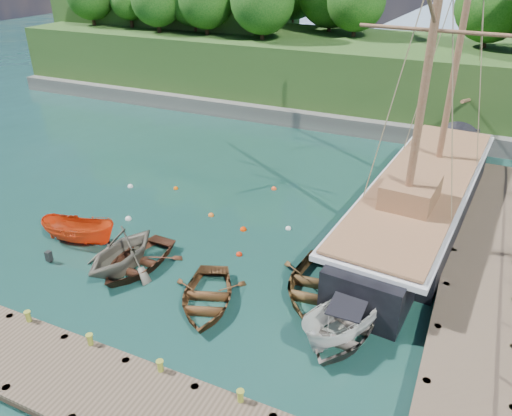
% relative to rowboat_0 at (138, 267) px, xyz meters
% --- Properties ---
extents(ground, '(160.00, 160.00, 0.00)m').
position_rel_rowboat_0_xyz_m(ground, '(3.03, -0.27, 0.00)').
color(ground, '#133527').
rests_on(ground, ground).
extents(dock_near, '(20.00, 3.20, 1.10)m').
position_rel_rowboat_0_xyz_m(dock_near, '(5.03, -6.77, 0.43)').
color(dock_near, '#4A3D2F').
rests_on(dock_near, ground).
extents(dock_east, '(3.20, 24.00, 1.10)m').
position_rel_rowboat_0_xyz_m(dock_east, '(14.53, 6.73, 0.43)').
color(dock_east, '#4A3D2F').
rests_on(dock_east, ground).
extents(bollard_0, '(0.26, 0.26, 0.45)m').
position_rel_rowboat_0_xyz_m(bollard_0, '(-0.97, -5.37, 0.00)').
color(bollard_0, olive).
rests_on(bollard_0, ground).
extents(bollard_1, '(0.26, 0.26, 0.45)m').
position_rel_rowboat_0_xyz_m(bollard_1, '(2.03, -5.37, 0.00)').
color(bollard_1, olive).
rests_on(bollard_1, ground).
extents(bollard_2, '(0.26, 0.26, 0.45)m').
position_rel_rowboat_0_xyz_m(bollard_2, '(5.03, -5.37, 0.00)').
color(bollard_2, olive).
rests_on(bollard_2, ground).
extents(bollard_3, '(0.26, 0.26, 0.45)m').
position_rel_rowboat_0_xyz_m(bollard_3, '(8.03, -5.37, 0.00)').
color(bollard_3, olive).
rests_on(bollard_3, ground).
extents(rowboat_0, '(3.31, 4.51, 0.91)m').
position_rel_rowboat_0_xyz_m(rowboat_0, '(0.00, 0.00, 0.00)').
color(rowboat_0, '#512B1A').
rests_on(rowboat_0, ground).
extents(rowboat_1, '(3.77, 4.32, 2.20)m').
position_rel_rowboat_0_xyz_m(rowboat_1, '(-0.51, -0.38, 0.00)').
color(rowboat_1, '#6B6556').
rests_on(rowboat_1, ground).
extents(rowboat_2, '(4.50, 5.22, 0.91)m').
position_rel_rowboat_0_xyz_m(rowboat_2, '(4.27, -1.01, 0.00)').
color(rowboat_2, '#513218').
rests_on(rowboat_2, ground).
extents(rowboat_3, '(3.78, 5.08, 1.01)m').
position_rel_rowboat_0_xyz_m(rowboat_3, '(9.87, -0.32, 0.00)').
color(rowboat_3, slate).
rests_on(rowboat_3, ground).
extents(rowboat_4, '(4.07, 5.30, 1.02)m').
position_rel_rowboat_0_xyz_m(rowboat_4, '(8.06, 1.67, 0.00)').
color(rowboat_4, brown).
rests_on(rowboat_4, ground).
extents(motorboat_orange, '(4.21, 2.18, 1.55)m').
position_rel_rowboat_0_xyz_m(motorboat_orange, '(-3.90, 0.58, 0.00)').
color(motorboat_orange, '#DE4112').
rests_on(motorboat_orange, ground).
extents(cabin_boat_white, '(3.27, 4.90, 1.77)m').
position_rel_rowboat_0_xyz_m(cabin_boat_white, '(10.03, -0.46, 0.00)').
color(cabin_boat_white, silver).
rests_on(cabin_boat_white, ground).
extents(schooner, '(6.24, 26.09, 18.85)m').
position_rel_rowboat_0_xyz_m(schooner, '(11.12, 10.00, 1.05)').
color(schooner, black).
rests_on(schooner, ground).
extents(mooring_buoy_0, '(0.35, 0.35, 0.35)m').
position_rel_rowboat_0_xyz_m(mooring_buoy_0, '(-3.25, 3.52, 0.00)').
color(mooring_buoy_0, silver).
rests_on(mooring_buoy_0, ground).
extents(mooring_buoy_1, '(0.33, 0.33, 0.33)m').
position_rel_rowboat_0_xyz_m(mooring_buoy_1, '(0.66, 5.78, 0.00)').
color(mooring_buoy_1, orange).
rests_on(mooring_buoy_1, ground).
extents(mooring_buoy_2, '(0.35, 0.35, 0.35)m').
position_rel_rowboat_0_xyz_m(mooring_buoy_2, '(2.97, 5.13, 0.00)').
color(mooring_buoy_2, '#E53300').
rests_on(mooring_buoy_2, ground).
extents(mooring_buoy_3, '(0.30, 0.30, 0.30)m').
position_rel_rowboat_0_xyz_m(mooring_buoy_3, '(5.09, 6.23, 0.00)').
color(mooring_buoy_3, white).
rests_on(mooring_buoy_3, ground).
extents(mooring_buoy_4, '(0.29, 0.29, 0.29)m').
position_rel_rowboat_0_xyz_m(mooring_buoy_4, '(-3.01, 7.89, 0.00)').
color(mooring_buoy_4, '#F35500').
rests_on(mooring_buoy_4, ground).
extents(mooring_buoy_5, '(0.32, 0.32, 0.32)m').
position_rel_rowboat_0_xyz_m(mooring_buoy_5, '(2.50, 10.37, 0.00)').
color(mooring_buoy_5, '#F14B1B').
rests_on(mooring_buoy_5, ground).
extents(mooring_buoy_6, '(0.34, 0.34, 0.34)m').
position_rel_rowboat_0_xyz_m(mooring_buoy_6, '(-5.72, 6.94, 0.00)').
color(mooring_buoy_6, silver).
rests_on(mooring_buoy_6, ground).
extents(mooring_buoy_7, '(0.31, 0.31, 0.31)m').
position_rel_rowboat_0_xyz_m(mooring_buoy_7, '(3.84, 2.90, 0.00)').
color(mooring_buoy_7, red).
rests_on(mooring_buoy_7, ground).
extents(headland, '(51.00, 19.31, 12.90)m').
position_rel_rowboat_0_xyz_m(headland, '(-9.84, 31.09, 5.54)').
color(headland, '#474744').
rests_on(headland, ground).
extents(distant_ridge, '(117.00, 40.00, 10.00)m').
position_rel_rowboat_0_xyz_m(distant_ridge, '(7.34, 69.73, 4.35)').
color(distant_ridge, '#728CA5').
rests_on(distant_ridge, ground).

